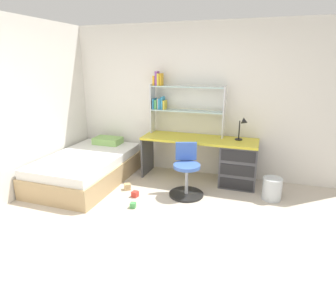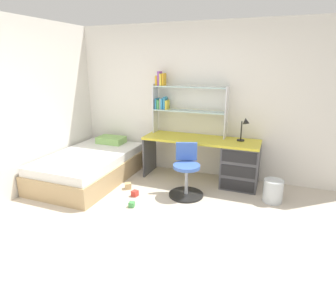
# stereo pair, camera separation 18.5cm
# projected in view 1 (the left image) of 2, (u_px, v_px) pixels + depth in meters

# --- Properties ---
(ground_plane) EXTENTS (5.41, 5.59, 0.02)m
(ground_plane) POSITION_uv_depth(u_px,v_px,m) (144.00, 245.00, 3.17)
(ground_plane) COLOR beige
(room_shell) EXTENTS (5.41, 5.59, 2.59)m
(room_shell) POSITION_uv_depth(u_px,v_px,m) (101.00, 108.00, 4.19)
(room_shell) COLOR white
(room_shell) RESTS_ON ground_plane
(desk) EXTENTS (1.91, 0.59, 0.73)m
(desk) POSITION_uv_depth(u_px,v_px,m) (228.00, 160.00, 4.65)
(desk) COLOR gold
(desk) RESTS_ON ground_plane
(bookshelf_hutch) EXTENTS (1.28, 0.22, 1.07)m
(bookshelf_hutch) POSITION_uv_depth(u_px,v_px,m) (178.00, 100.00, 4.83)
(bookshelf_hutch) COLOR silver
(bookshelf_hutch) RESTS_ON desk
(desk_lamp) EXTENTS (0.20, 0.16, 0.38)m
(desk_lamp) POSITION_uv_depth(u_px,v_px,m) (243.00, 125.00, 4.49)
(desk_lamp) COLOR black
(desk_lamp) RESTS_ON desk
(swivel_chair) EXTENTS (0.52, 0.52, 0.79)m
(swivel_chair) POSITION_uv_depth(u_px,v_px,m) (186.00, 175.00, 4.26)
(swivel_chair) COLOR black
(swivel_chair) RESTS_ON ground_plane
(bed_platform) EXTENTS (1.19, 1.91, 0.58)m
(bed_platform) POSITION_uv_depth(u_px,v_px,m) (88.00, 168.00, 4.79)
(bed_platform) COLOR tan
(bed_platform) RESTS_ON ground_plane
(waste_bin) EXTENTS (0.28, 0.28, 0.33)m
(waste_bin) POSITION_uv_depth(u_px,v_px,m) (272.00, 189.00, 4.15)
(waste_bin) COLOR silver
(waste_bin) RESTS_ON ground_plane
(toy_block_red_0) EXTENTS (0.10, 0.10, 0.09)m
(toy_block_red_0) POSITION_uv_depth(u_px,v_px,m) (135.00, 194.00, 4.26)
(toy_block_red_0) COLOR red
(toy_block_red_0) RESTS_ON ground_plane
(toy_block_green_1) EXTENTS (0.08, 0.08, 0.07)m
(toy_block_green_1) POSITION_uv_depth(u_px,v_px,m) (133.00, 205.00, 3.94)
(toy_block_green_1) COLOR #479E51
(toy_block_green_1) RESTS_ON ground_plane
(toy_block_natural_2) EXTENTS (0.13, 0.13, 0.10)m
(toy_block_natural_2) POSITION_uv_depth(u_px,v_px,m) (127.00, 187.00, 4.49)
(toy_block_natural_2) COLOR tan
(toy_block_natural_2) RESTS_ON ground_plane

